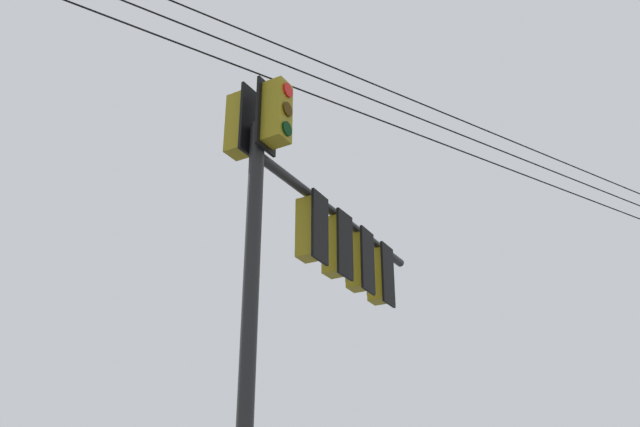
# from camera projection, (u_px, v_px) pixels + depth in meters

# --- Properties ---
(signal_mast_assembly) EXTENTS (1.26, 4.71, 7.26)m
(signal_mast_assembly) POSITION_uv_depth(u_px,v_px,m) (306.00, 250.00, 9.84)
(signal_mast_assembly) COLOR black
(signal_mast_assembly) RESTS_ON ground
(overhead_wire_span) EXTENTS (16.82, 25.22, 1.26)m
(overhead_wire_span) POSITION_uv_depth(u_px,v_px,m) (340.00, 87.00, 10.66)
(overhead_wire_span) COLOR black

